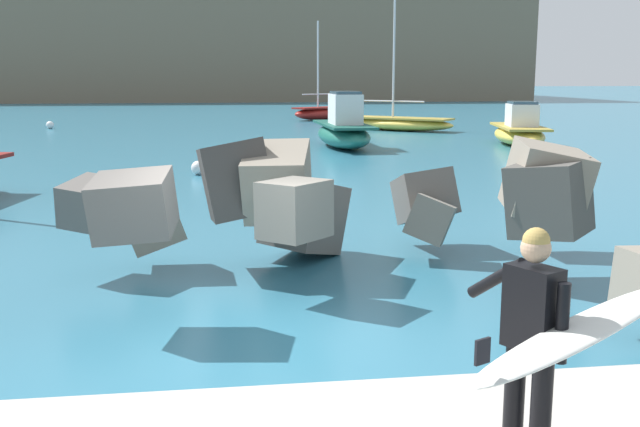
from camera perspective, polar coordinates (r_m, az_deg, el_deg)
ground_plane at (r=8.75m, az=-5.82°, el=-9.81°), size 400.00×400.00×0.00m
breakwater_jetty at (r=10.31m, az=-12.21°, el=-0.30°), size 31.10×6.19×2.41m
surfer_with_board at (r=5.44m, az=17.07°, el=-8.82°), size 2.02×1.49×1.78m
boat_near_right at (r=34.17m, az=15.11°, el=6.14°), size 3.03×5.79×1.94m
boat_mid_right at (r=51.82m, az=0.13°, el=7.78°), size 4.69×3.63×6.69m
boat_far_left at (r=31.85m, az=1.83°, el=6.45°), size 2.07×6.30×2.39m
boat_far_centre at (r=41.97m, az=6.20°, el=6.95°), size 6.07×5.45×7.19m
mooring_buoy_inner at (r=45.95m, az=-20.07°, el=6.42°), size 0.44×0.44×0.44m
mooring_buoy_middle at (r=23.31m, az=-9.36°, el=3.49°), size 0.44×0.44×0.44m
headland_bluff at (r=102.25m, az=-7.83°, el=12.81°), size 76.77×32.86×14.37m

